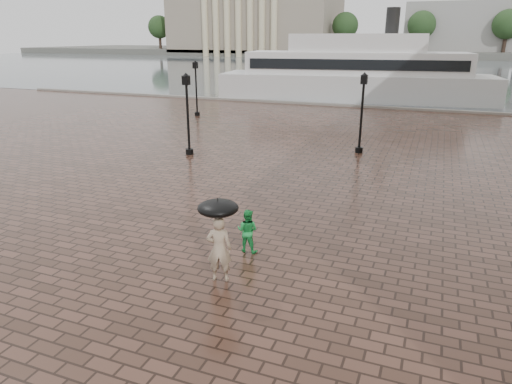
{
  "coord_description": "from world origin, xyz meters",
  "views": [
    {
      "loc": [
        6.92,
        -12.35,
        6.45
      ],
      "look_at": [
        1.53,
        1.33,
        1.4
      ],
      "focal_mm": 32.0,
      "sensor_mm": 36.0,
      "label": 1
    }
  ],
  "objects_px": {
    "child_pedestrian": "(247,231)",
    "adult_pedestrian": "(219,249)",
    "ferry_near": "(355,73)",
    "street_lamps": "(242,102)"
  },
  "relations": [
    {
      "from": "ferry_near",
      "to": "street_lamps",
      "type": "bearing_deg",
      "value": -107.28
    },
    {
      "from": "street_lamps",
      "to": "child_pedestrian",
      "type": "height_order",
      "value": "street_lamps"
    },
    {
      "from": "child_pedestrian",
      "to": "adult_pedestrian",
      "type": "bearing_deg",
      "value": 88.47
    },
    {
      "from": "child_pedestrian",
      "to": "ferry_near",
      "type": "bearing_deg",
      "value": -85.65
    },
    {
      "from": "street_lamps",
      "to": "adult_pedestrian",
      "type": "xyz_separation_m",
      "value": [
        6.87,
        -17.6,
        -1.38
      ]
    },
    {
      "from": "ferry_near",
      "to": "child_pedestrian",
      "type": "bearing_deg",
      "value": -92.82
    },
    {
      "from": "street_lamps",
      "to": "child_pedestrian",
      "type": "relative_size",
      "value": 11.06
    },
    {
      "from": "child_pedestrian",
      "to": "ferry_near",
      "type": "relative_size",
      "value": 0.05
    },
    {
      "from": "adult_pedestrian",
      "to": "street_lamps",
      "type": "bearing_deg",
      "value": -86.15
    },
    {
      "from": "ferry_near",
      "to": "adult_pedestrian",
      "type": "bearing_deg",
      "value": -93.11
    }
  ]
}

